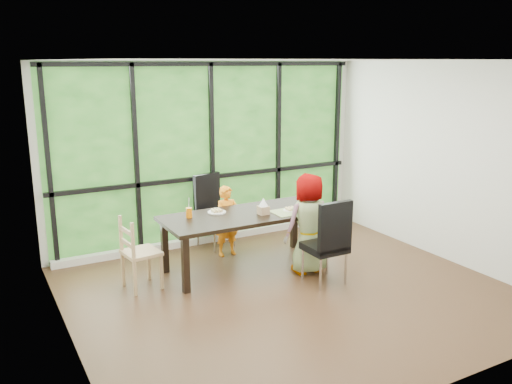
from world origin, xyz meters
TOP-DOWN VIEW (x-y plane):
  - ground at (0.00, 0.00)m, footprint 5.00×5.00m
  - back_wall at (0.00, 2.25)m, footprint 5.00×0.00m
  - foliage_backdrop at (0.00, 2.23)m, footprint 4.80×0.02m
  - window_mullions at (0.00, 2.19)m, footprint 4.80×0.06m
  - window_sill at (0.00, 2.15)m, footprint 4.80×0.12m
  - dining_table at (-0.09, 0.95)m, footprint 2.20×0.95m
  - chair_window_leather at (-0.09, 1.90)m, footprint 0.57×0.57m
  - chair_interior_leather at (0.53, 0.04)m, footprint 0.46×0.46m
  - chair_end_beech at (-1.50, 0.98)m, footprint 0.45×0.47m
  - child_toddler at (-0.09, 1.51)m, footprint 0.37×0.25m
  - child_older at (0.55, 0.43)m, footprint 0.66×0.45m
  - placemat at (0.47, 0.73)m, footprint 0.50×0.36m
  - plate_far at (-0.41, 1.17)m, footprint 0.24×0.24m
  - plate_near at (0.50, 0.77)m, footprint 0.22×0.22m
  - orange_cup at (-0.81, 1.14)m, footprint 0.08×0.08m
  - green_cup at (0.83, 0.67)m, footprint 0.09×0.09m
  - tissue_box at (0.09, 0.81)m, footprint 0.13×0.13m
  - crepe_rolls_far at (-0.41, 1.17)m, footprint 0.15×0.12m
  - crepe_rolls_near at (0.50, 0.77)m, footprint 0.15×0.12m
  - straw_white at (-0.81, 1.14)m, footprint 0.01×0.04m
  - straw_pink at (0.83, 0.67)m, footprint 0.01×0.04m
  - tissue at (0.09, 0.81)m, footprint 0.12×0.12m

SIDE VIEW (x-z plane):
  - ground at x=0.00m, z-range 0.00..0.00m
  - window_sill at x=0.00m, z-range 0.00..0.10m
  - dining_table at x=-0.09m, z-range 0.00..0.75m
  - chair_end_beech at x=-1.50m, z-range 0.00..0.90m
  - child_toddler at x=-0.09m, z-range 0.00..1.00m
  - chair_window_leather at x=-0.09m, z-range 0.00..1.08m
  - chair_interior_leather at x=0.53m, z-range 0.00..1.08m
  - child_older at x=0.55m, z-range 0.00..1.31m
  - placemat at x=0.47m, z-range 0.75..0.76m
  - plate_near at x=0.50m, z-range 0.75..0.76m
  - plate_far at x=-0.41m, z-range 0.75..0.77m
  - crepe_rolls_near at x=0.50m, z-range 0.76..0.80m
  - crepe_rolls_far at x=-0.41m, z-range 0.77..0.80m
  - tissue_box at x=0.09m, z-range 0.75..0.86m
  - orange_cup at x=-0.81m, z-range 0.75..0.88m
  - green_cup at x=0.83m, z-range 0.75..0.89m
  - tissue at x=0.09m, z-range 0.86..0.97m
  - straw_white at x=-0.81m, z-range 0.82..1.02m
  - straw_pink at x=0.83m, z-range 0.83..1.03m
  - back_wall at x=0.00m, z-range -1.15..3.85m
  - foliage_backdrop at x=0.00m, z-range 0.03..2.67m
  - window_mullions at x=0.00m, z-range 0.03..2.67m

